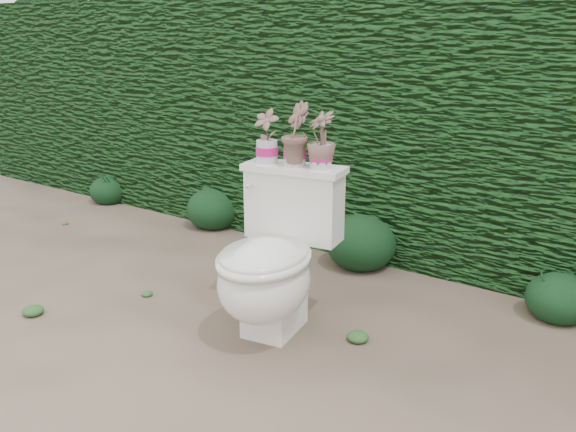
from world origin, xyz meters
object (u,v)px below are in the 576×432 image
Objects in this scene: potted_plant_left at (267,137)px; potted_plant_center at (295,136)px; potted_plant_right at (321,141)px; toilet at (272,263)px.

potted_plant_center is (0.15, 0.02, 0.02)m from potted_plant_left.
potted_plant_left is 0.29m from potted_plant_right.
potted_plant_center is 1.13× the size of potted_plant_right.
potted_plant_left is at bearing 121.58° from toilet.
potted_plant_center is at bearing 89.15° from toilet.
potted_plant_center reaches higher than toilet.
potted_plant_left is 0.15m from potted_plant_center.
toilet is at bearing -88.57° from potted_plant_right.
toilet is 2.69× the size of potted_plant_center.
toilet is 0.61m from potted_plant_center.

